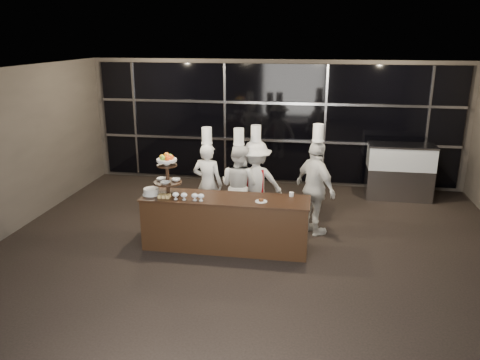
% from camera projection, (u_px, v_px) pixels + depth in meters
% --- Properties ---
extents(room, '(10.00, 10.00, 10.00)m').
position_uv_depth(room, '(241.00, 187.00, 6.57)').
color(room, black).
rests_on(room, ground).
extents(window_wall, '(8.60, 0.10, 2.80)m').
position_uv_depth(window_wall, '(274.00, 124.00, 11.22)').
color(window_wall, black).
rests_on(window_wall, ground).
extents(buffet_counter, '(2.84, 0.74, 0.92)m').
position_uv_depth(buffet_counter, '(226.00, 223.00, 8.01)').
color(buffet_counter, black).
rests_on(buffet_counter, ground).
extents(display_stand, '(0.48, 0.48, 0.74)m').
position_uv_depth(display_stand, '(167.00, 171.00, 7.90)').
color(display_stand, black).
rests_on(display_stand, buffet_counter).
extents(compotes, '(0.54, 0.11, 0.12)m').
position_uv_depth(compotes, '(189.00, 195.00, 7.73)').
color(compotes, silver).
rests_on(compotes, buffet_counter).
extents(layer_cake, '(0.30, 0.30, 0.11)m').
position_uv_depth(layer_cake, '(151.00, 192.00, 8.01)').
color(layer_cake, white).
rests_on(layer_cake, buffet_counter).
extents(pastry_squares, '(0.20, 0.13, 0.05)m').
position_uv_depth(pastry_squares, '(164.00, 196.00, 7.87)').
color(pastry_squares, '#E1BC6E').
rests_on(pastry_squares, buffet_counter).
extents(small_plate, '(0.20, 0.20, 0.05)m').
position_uv_depth(small_plate, '(261.00, 201.00, 7.68)').
color(small_plate, white).
rests_on(small_plate, buffet_counter).
extents(chef_cup, '(0.08, 0.08, 0.07)m').
position_uv_depth(chef_cup, '(291.00, 194.00, 7.93)').
color(chef_cup, white).
rests_on(chef_cup, buffet_counter).
extents(display_case, '(1.44, 0.63, 1.24)m').
position_uv_depth(display_case, '(400.00, 169.00, 10.41)').
color(display_case, '#A5A5AA').
rests_on(display_case, ground).
extents(chef_a, '(0.64, 0.47, 1.91)m').
position_uv_depth(chef_a, '(208.00, 183.00, 8.93)').
color(chef_a, white).
rests_on(chef_a, ground).
extents(chef_b, '(0.97, 0.89, 1.91)m').
position_uv_depth(chef_b, '(239.00, 185.00, 8.84)').
color(chef_b, silver).
rests_on(chef_b, ground).
extents(chef_c, '(1.20, 0.90, 1.95)m').
position_uv_depth(chef_c, '(255.00, 183.00, 8.96)').
color(chef_c, silver).
rests_on(chef_c, ground).
extents(chef_d, '(0.98, 1.07, 2.06)m').
position_uv_depth(chef_d, '(315.00, 188.00, 8.47)').
color(chef_d, silver).
rests_on(chef_d, ground).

